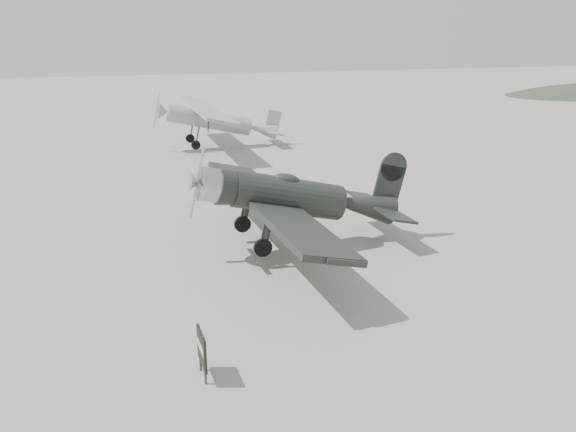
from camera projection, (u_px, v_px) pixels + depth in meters
name	position (u px, v px, depth m)	size (l,w,h in m)	color
ground	(257.00, 323.00, 14.57)	(160.00, 160.00, 0.00)	gray
lowwing_monoplane	(298.00, 198.00, 18.94)	(7.59, 10.62, 3.42)	black
highwing_monoplane	(215.00, 117.00, 34.81)	(7.81, 11.00, 3.13)	gray
sign_board	(202.00, 349.00, 12.11)	(0.12, 0.81, 1.17)	#333333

